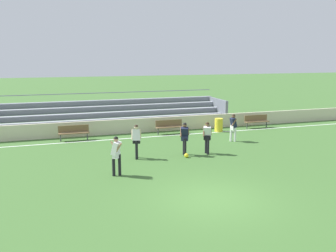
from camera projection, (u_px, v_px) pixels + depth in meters
The scene contains 14 objects.
ground_plane at pixel (212, 199), 12.86m from camera, with size 160.00×160.00×0.00m, color #3D662D.
field_line_sideline at pixel (142, 137), 22.55m from camera, with size 44.00×0.12×0.01m, color white.
sideline_wall at pixel (136, 126), 23.86m from camera, with size 48.00×0.16×0.95m, color beige.
bleacher_stand at pixel (103, 114), 25.59m from camera, with size 17.89×3.46×2.31m.
bench_far_left at pixel (256, 120), 25.50m from camera, with size 1.80×0.40×0.90m.
bench_near_wall_gap at pixel (74, 131), 21.71m from camera, with size 1.80×0.40×0.90m.
bench_far_right at pixel (169, 125), 23.54m from camera, with size 1.80×0.40×0.90m.
trash_bin at pixel (219, 125), 24.29m from camera, with size 0.55×0.55×0.88m, color yellow.
player_dark_trailing_run at pixel (185, 136), 18.35m from camera, with size 0.62×0.51×1.69m.
player_white_on_ball at pixel (207, 135), 18.61m from camera, with size 0.60×0.49×1.67m.
player_dark_wide_left at pixel (233, 125), 21.35m from camera, with size 0.47×0.46×1.64m.
player_white_deep_cover at pixel (136, 138), 17.73m from camera, with size 0.54×0.43×1.70m.
player_white_pressing_high at pixel (116, 152), 15.18m from camera, with size 0.51×0.65×1.70m.
soccer_ball at pixel (186, 155), 18.07m from camera, with size 0.22×0.22×0.22m, color yellow.
Camera 1 is at (-5.23, -11.05, 4.99)m, focal length 38.74 mm.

